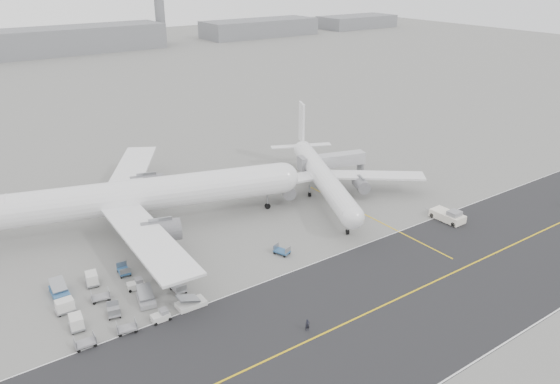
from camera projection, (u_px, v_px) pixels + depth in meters
ground at (262, 274)px, 90.30m from camera, size 700.00×700.00×0.00m
taxiway at (358, 317)px, 79.44m from camera, size 220.00×59.00×0.03m
horizon_buildings at (48, 55)px, 301.77m from camera, size 520.00×28.00×28.00m
control_tower at (160, 16)px, 336.33m from camera, size 7.00×7.00×31.25m
airliner_a at (137, 196)px, 103.97m from camera, size 63.99×62.68×22.70m
airliner_b at (322, 176)px, 118.62m from camera, size 43.01×44.04×16.10m
pushback_tug at (448, 216)px, 108.60m from camera, size 3.41×8.93×2.55m
jet_bridge at (333, 162)px, 127.76m from camera, size 17.22×7.71×6.46m
gse_cluster at (124, 301)px, 83.20m from camera, size 26.29×25.53×2.17m
stray_dolly at (282, 254)px, 96.54m from camera, size 2.61×3.22×1.72m
ground_crew_a at (307, 325)px, 76.21m from camera, size 0.77×0.62×1.85m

